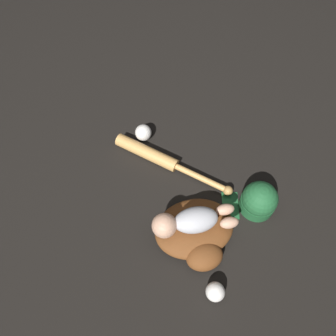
# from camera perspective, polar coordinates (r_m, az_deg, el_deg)

# --- Properties ---
(ground_plane) EXTENTS (6.00, 6.00, 0.00)m
(ground_plane) POSITION_cam_1_polar(r_m,az_deg,el_deg) (1.36, 3.62, -13.06)
(ground_plane) COLOR black
(baseball_glove) EXTENTS (0.36, 0.34, 0.08)m
(baseball_glove) POSITION_cam_1_polar(r_m,az_deg,el_deg) (1.33, 4.89, -11.14)
(baseball_glove) COLOR brown
(baseball_glove) RESTS_ON ground
(baby_figure) EXTENTS (0.34, 0.17, 0.10)m
(baby_figure) POSITION_cam_1_polar(r_m,az_deg,el_deg) (1.26, 3.72, -9.24)
(baby_figure) COLOR #B2B2B7
(baby_figure) RESTS_ON baseball_glove
(baseball_bat) EXTENTS (0.37, 0.50, 0.06)m
(baseball_bat) POSITION_cam_1_polar(r_m,az_deg,el_deg) (1.50, -1.72, 1.79)
(baseball_bat) COLOR tan
(baseball_bat) RESTS_ON ground
(baseball) EXTENTS (0.08, 0.08, 0.08)m
(baseball) POSITION_cam_1_polar(r_m,az_deg,el_deg) (1.57, -4.32, 6.17)
(baseball) COLOR white
(baseball) RESTS_ON ground
(baseball_spare) EXTENTS (0.07, 0.07, 0.07)m
(baseball_spare) POSITION_cam_1_polar(r_m,az_deg,el_deg) (1.29, 8.23, -20.56)
(baseball_spare) COLOR white
(baseball_spare) RESTS_ON ground
(baseball_cap) EXTENTS (0.23, 0.20, 0.15)m
(baseball_cap) POSITION_cam_1_polar(r_m,az_deg,el_deg) (1.41, 15.50, -5.41)
(baseball_cap) COLOR #1E562D
(baseball_cap) RESTS_ON ground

